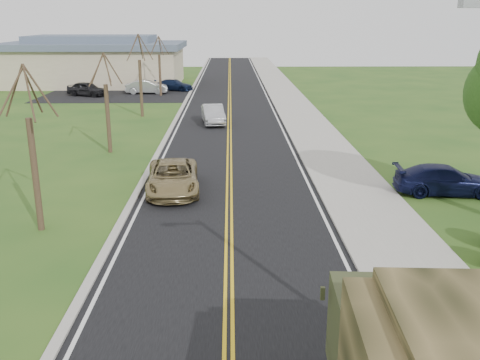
{
  "coord_description": "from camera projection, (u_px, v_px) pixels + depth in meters",
  "views": [
    {
      "loc": [
        0.07,
        -8.66,
        7.54
      ],
      "look_at": [
        0.42,
        10.28,
        1.8
      ],
      "focal_mm": 40.0,
      "sensor_mm": 36.0,
      "label": 1
    }
  ],
  "objects": [
    {
      "name": "bare_tree_a",
      "position": [
        34.0,
        161.0,
        19.16
      ],
      "size": [
        1.93,
        2.26,
        6.08
      ],
      "color": "#38281C",
      "rests_on": "ground"
    },
    {
      "name": "sedan_silver",
      "position": [
        213.0,
        114.0,
        39.68
      ],
      "size": [
        2.02,
        4.39,
        1.39
      ],
      "primitive_type": "imported",
      "rotation": [
        0.0,
        0.0,
        0.13
      ],
      "color": "#B1B2B6",
      "rests_on": "ground"
    },
    {
      "name": "pickup_navy",
      "position": [
        445.0,
        180.0,
        23.79
      ],
      "size": [
        4.59,
        2.16,
        1.3
      ],
      "primitive_type": "imported",
      "rotation": [
        0.0,
        0.0,
        1.49
      ],
      "color": "#0E1336",
      "rests_on": "ground"
    },
    {
      "name": "road",
      "position": [
        230.0,
        105.0,
        48.74
      ],
      "size": [
        8.0,
        120.0,
        0.01
      ],
      "primitive_type": "cube",
      "color": "black",
      "rests_on": "ground"
    },
    {
      "name": "lot_car_dark",
      "position": [
        87.0,
        89.0,
        53.9
      ],
      "size": [
        4.53,
        3.19,
        1.43
      ],
      "primitive_type": "imported",
      "rotation": [
        0.0,
        0.0,
        1.17
      ],
      "color": "black",
      "rests_on": "ground"
    },
    {
      "name": "lot_car_navy",
      "position": [
        174.0,
        85.0,
        58.04
      ],
      "size": [
        4.48,
        2.94,
        1.21
      ],
      "primitive_type": "imported",
      "rotation": [
        0.0,
        0.0,
        1.24
      ],
      "color": "#0E1833",
      "rests_on": "ground"
    },
    {
      "name": "bare_tree_d",
      "position": [
        160.0,
        70.0,
        53.63
      ],
      "size": [
        1.88,
        2.2,
        5.91
      ],
      "color": "#38281C",
      "rests_on": "ground"
    },
    {
      "name": "curb_left",
      "position": [
        184.0,
        104.0,
        48.66
      ],
      "size": [
        0.3,
        120.0,
        0.1
      ],
      "primitive_type": "cube",
      "color": "#9E998E",
      "rests_on": "ground"
    },
    {
      "name": "sidewalk_right",
      "position": [
        294.0,
        104.0,
        48.83
      ],
      "size": [
        3.2,
        120.0,
        0.1
      ],
      "primitive_type": "cube",
      "color": "#9E998E",
      "rests_on": "ground"
    },
    {
      "name": "commercial_building",
      "position": [
        94.0,
        61.0,
        62.97
      ],
      "size": [
        25.5,
        21.5,
        5.65
      ],
      "color": "tan",
      "rests_on": "ground"
    },
    {
      "name": "suv_champagne",
      "position": [
        173.0,
        177.0,
        24.09
      ],
      "size": [
        2.68,
        5.08,
        1.36
      ],
      "primitive_type": "imported",
      "rotation": [
        0.0,
        0.0,
        0.09
      ],
      "color": "#968455",
      "rests_on": "ground"
    },
    {
      "name": "bare_tree_b",
      "position": [
        107.0,
        110.0,
        30.68
      ],
      "size": [
        1.83,
        2.14,
        5.73
      ],
      "color": "#38281C",
      "rests_on": "ground"
    },
    {
      "name": "bare_tree_c",
      "position": [
        141.0,
        81.0,
        42.08
      ],
      "size": [
        2.04,
        2.39,
        6.42
      ],
      "color": "#38281C",
      "rests_on": "ground"
    },
    {
      "name": "curb_right",
      "position": [
        275.0,
        104.0,
        48.8
      ],
      "size": [
        0.3,
        120.0,
        0.12
      ],
      "primitive_type": "cube",
      "color": "#9E998E",
      "rests_on": "ground"
    },
    {
      "name": "lot_car_silver",
      "position": [
        147.0,
        87.0,
        55.56
      ],
      "size": [
        4.32,
        1.51,
        1.42
      ],
      "primitive_type": "imported",
      "rotation": [
        0.0,
        0.0,
        1.57
      ],
      "color": "#ADAEB2",
      "rests_on": "ground"
    }
  ]
}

